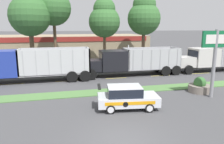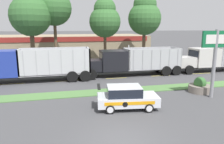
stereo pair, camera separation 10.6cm
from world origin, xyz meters
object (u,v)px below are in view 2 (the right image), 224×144
object	(u,v)px
dump_truck_lead	(212,58)
dump_truck_trail	(122,62)
dump_truck_far_right	(16,66)
stone_planter	(200,87)
store_sign_post	(215,51)
rally_car	(126,97)

from	to	relation	value
dump_truck_lead	dump_truck_trail	size ratio (longest dim) A/B	0.99
dump_truck_trail	dump_truck_far_right	xyz separation A→B (m)	(-11.33, -0.58, 0.15)
dump_truck_lead	stone_planter	bearing A→B (deg)	-132.19
dump_truck_trail	store_sign_post	bearing A→B (deg)	-62.49
dump_truck_far_right	dump_truck_lead	bearing A→B (deg)	1.33
dump_truck_far_right	stone_planter	distance (m)	17.80
rally_car	stone_planter	distance (m)	7.72
rally_car	dump_truck_trail	bearing A→B (deg)	75.93
dump_truck_trail	stone_planter	size ratio (longest dim) A/B	6.31
rally_car	store_sign_post	distance (m)	8.05
store_sign_post	rally_car	bearing A→B (deg)	-174.29
dump_truck_far_right	rally_car	world-z (taller)	dump_truck_far_right
dump_truck_far_right	stone_planter	bearing A→B (deg)	-24.38
dump_truck_lead	dump_truck_trail	bearing A→B (deg)	179.82
dump_truck_lead	dump_truck_trail	xyz separation A→B (m)	(-11.98, 0.04, -0.08)
dump_truck_far_right	stone_planter	world-z (taller)	dump_truck_far_right
dump_truck_trail	dump_truck_far_right	size ratio (longest dim) A/B	0.95
rally_car	stone_planter	world-z (taller)	rally_car
store_sign_post	stone_planter	distance (m)	3.64
dump_truck_far_right	store_sign_post	distance (m)	18.58
dump_truck_trail	rally_car	world-z (taller)	dump_truck_trail
rally_car	dump_truck_lead	bearing A→B (deg)	34.82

